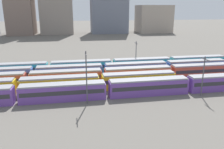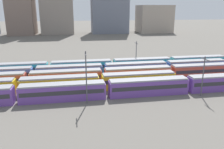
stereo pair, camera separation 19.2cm
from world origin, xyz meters
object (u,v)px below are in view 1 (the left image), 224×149
object	(u,v)px
train_track_2	(103,75)
catenary_pole_1	(136,53)
train_track_1	(60,84)
train_track_0	(149,86)
catenary_pole_0	(203,74)
train_track_3	(104,70)
train_track_4	(112,65)
catenary_pole_2	(86,76)

from	to	relation	value
train_track_2	catenary_pole_1	world-z (taller)	catenary_pole_1
train_track_1	catenary_pole_1	xyz separation A→B (m)	(23.46, 18.65, 2.95)
train_track_1	catenary_pole_1	size ratio (longest dim) A/B	6.45
train_track_0	train_track_1	bearing A→B (deg)	165.24
train_track_1	catenary_pole_0	world-z (taller)	catenary_pole_0
train_track_3	catenary_pole_0	world-z (taller)	catenary_pole_0
train_track_1	train_track_4	size ratio (longest dim) A/B	0.75
train_track_1	train_track_4	bearing A→B (deg)	45.84
train_track_2	train_track_0	bearing A→B (deg)	-49.26
catenary_pole_0	catenary_pole_2	bearing A→B (deg)	-179.92
train_track_3	catenary_pole_0	size ratio (longest dim) A/B	8.33
train_track_1	train_track_3	distance (m)	15.62
train_track_3	train_track_4	size ratio (longest dim) A/B	1.00
train_track_2	train_track_3	xyz separation A→B (m)	(0.87, 5.20, 0.00)
train_track_1	catenary_pole_1	distance (m)	30.12
catenary_pole_0	train_track_3	bearing A→B (deg)	136.67
catenary_pole_0	train_track_1	bearing A→B (deg)	165.63
train_track_0	train_track_3	world-z (taller)	same
train_track_0	catenary_pole_1	distance (m)	24.31
catenary_pole_0	catenary_pole_2	world-z (taller)	catenary_pole_2
train_track_3	train_track_4	distance (m)	6.27
catenary_pole_0	train_track_0	bearing A→B (deg)	166.31
train_track_2	train_track_1	bearing A→B (deg)	-154.26
train_track_3	train_track_0	bearing A→B (deg)	-62.59
train_track_0	train_track_2	size ratio (longest dim) A/B	1.25
train_track_1	catenary_pole_2	xyz separation A→B (m)	(5.70, -8.01, 4.13)
catenary_pole_1	train_track_4	bearing A→B (deg)	-159.88
train_track_0	train_track_1	distance (m)	20.41
train_track_1	train_track_3	xyz separation A→B (m)	(11.65, 10.40, 0.00)
train_track_1	catenary_pole_0	distance (m)	32.28
catenary_pole_0	catenary_pole_1	xyz separation A→B (m)	(-7.66, 26.62, -0.16)
train_track_2	catenary_pole_0	size ratio (longest dim) A/B	8.33
train_track_1	train_track_3	size ratio (longest dim) A/B	0.75
train_track_4	catenary_pole_0	distance (m)	28.65
train_track_0	catenary_pole_2	distance (m)	14.90
train_track_2	train_track_4	xyz separation A→B (m)	(4.36, 10.40, 0.00)
train_track_1	catenary_pole_2	size ratio (longest dim) A/B	5.09
catenary_pole_1	catenary_pole_2	world-z (taller)	catenary_pole_2
train_track_1	catenary_pole_2	world-z (taller)	catenary_pole_2
train_track_0	catenary_pole_2	bearing A→B (deg)	-168.68
train_track_0	catenary_pole_1	bearing A→B (deg)	81.13
train_track_0	train_track_1	xyz separation A→B (m)	(-19.74, 5.20, -0.00)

